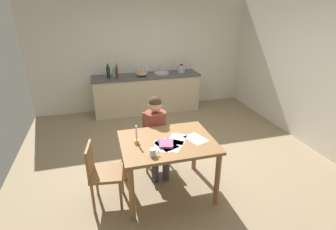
% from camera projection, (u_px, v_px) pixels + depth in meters
% --- Properties ---
extents(ground_plane, '(5.20, 5.20, 0.04)m').
position_uv_depth(ground_plane, '(173.00, 159.00, 4.47)').
color(ground_plane, '#937F60').
extents(wall_back, '(5.20, 0.12, 2.60)m').
position_uv_depth(wall_back, '(143.00, 55.00, 6.26)').
color(wall_back, silver).
rests_on(wall_back, ground).
extents(wall_right, '(0.12, 5.20, 2.60)m').
position_uv_depth(wall_right, '(315.00, 74.00, 4.59)').
color(wall_right, silver).
rests_on(wall_right, ground).
extents(kitchen_counter, '(2.51, 0.64, 0.90)m').
position_uv_depth(kitchen_counter, '(147.00, 93.00, 6.27)').
color(kitchen_counter, beige).
rests_on(kitchen_counter, ground).
extents(dining_table, '(1.21, 0.94, 0.80)m').
position_uv_depth(dining_table, '(167.00, 149.00, 3.43)').
color(dining_table, olive).
rests_on(dining_table, ground).
extents(chair_at_table, '(0.42, 0.42, 0.87)m').
position_uv_depth(chair_at_table, '(155.00, 137.00, 4.13)').
color(chair_at_table, olive).
rests_on(chair_at_table, ground).
extents(person_seated, '(0.34, 0.60, 1.19)m').
position_uv_depth(person_seated, '(156.00, 130.00, 3.92)').
color(person_seated, brown).
rests_on(person_seated, ground).
extents(chair_side_empty, '(0.45, 0.45, 0.86)m').
position_uv_depth(chair_side_empty, '(101.00, 172.00, 3.28)').
color(chair_side_empty, olive).
rests_on(chair_side_empty, ground).
extents(coffee_mug, '(0.11, 0.08, 0.09)m').
position_uv_depth(coffee_mug, '(153.00, 152.00, 3.03)').
color(coffee_mug, white).
rests_on(coffee_mug, dining_table).
extents(candlestick, '(0.06, 0.06, 0.25)m').
position_uv_depth(candlestick, '(137.00, 139.00, 3.28)').
color(candlestick, gold).
rests_on(candlestick, dining_table).
extents(book_magazine, '(0.22, 0.24, 0.03)m').
position_uv_depth(book_magazine, '(166.00, 144.00, 3.28)').
color(book_magazine, '#B3507E').
rests_on(book_magazine, dining_table).
extents(book_cookery, '(0.18, 0.22, 0.02)m').
position_uv_depth(book_cookery, '(165.00, 144.00, 3.29)').
color(book_cookery, navy).
rests_on(book_cookery, dining_table).
extents(paper_letter, '(0.30, 0.35, 0.00)m').
position_uv_depth(paper_letter, '(196.00, 139.00, 3.43)').
color(paper_letter, white).
rests_on(paper_letter, dining_table).
extents(paper_bill, '(0.33, 0.36, 0.00)m').
position_uv_depth(paper_bill, '(177.00, 139.00, 3.43)').
color(paper_bill, white).
rests_on(paper_bill, dining_table).
extents(paper_envelope, '(0.35, 0.36, 0.00)m').
position_uv_depth(paper_envelope, '(174.00, 145.00, 3.27)').
color(paper_envelope, white).
rests_on(paper_envelope, dining_table).
extents(paper_receipt, '(0.30, 0.35, 0.00)m').
position_uv_depth(paper_receipt, '(166.00, 145.00, 3.28)').
color(paper_receipt, white).
rests_on(paper_receipt, dining_table).
extents(paper_notice, '(0.29, 0.34, 0.00)m').
position_uv_depth(paper_notice, '(162.00, 146.00, 3.25)').
color(paper_notice, white).
rests_on(paper_notice, dining_table).
extents(sink_unit, '(0.36, 0.36, 0.24)m').
position_uv_depth(sink_unit, '(161.00, 73.00, 6.18)').
color(sink_unit, '#B2B7BC').
rests_on(sink_unit, kitchen_counter).
extents(bottle_oil, '(0.08, 0.08, 0.32)m').
position_uv_depth(bottle_oil, '(108.00, 72.00, 5.79)').
color(bottle_oil, black).
rests_on(bottle_oil, kitchen_counter).
extents(bottle_vinegar, '(0.07, 0.07, 0.24)m').
position_uv_depth(bottle_vinegar, '(114.00, 73.00, 5.84)').
color(bottle_vinegar, '#8C999E').
rests_on(bottle_vinegar, kitchen_counter).
extents(bottle_wine_red, '(0.06, 0.06, 0.32)m').
position_uv_depth(bottle_wine_red, '(117.00, 72.00, 5.80)').
color(bottle_wine_red, '#593319').
rests_on(bottle_wine_red, kitchen_counter).
extents(mixing_bowl, '(0.27, 0.27, 0.12)m').
position_uv_depth(mixing_bowl, '(141.00, 74.00, 5.98)').
color(mixing_bowl, tan).
rests_on(mixing_bowl, kitchen_counter).
extents(stovetop_kettle, '(0.18, 0.18, 0.22)m').
position_uv_depth(stovetop_kettle, '(181.00, 69.00, 6.27)').
color(stovetop_kettle, '#B7BABF').
rests_on(stovetop_kettle, kitchen_counter).
extents(wine_glass_near_sink, '(0.07, 0.07, 0.15)m').
position_uv_depth(wine_glass_near_sink, '(147.00, 69.00, 6.20)').
color(wine_glass_near_sink, silver).
rests_on(wine_glass_near_sink, kitchen_counter).
extents(wine_glass_by_kettle, '(0.07, 0.07, 0.15)m').
position_uv_depth(wine_glass_by_kettle, '(143.00, 69.00, 6.18)').
color(wine_glass_by_kettle, silver).
rests_on(wine_glass_by_kettle, kitchen_counter).
extents(wine_glass_back_left, '(0.07, 0.07, 0.15)m').
position_uv_depth(wine_glass_back_left, '(138.00, 69.00, 6.15)').
color(wine_glass_back_left, silver).
rests_on(wine_glass_back_left, kitchen_counter).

